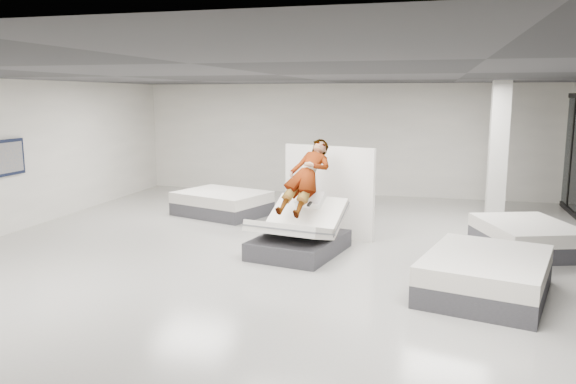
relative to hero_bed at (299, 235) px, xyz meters
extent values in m
plane|color=#ADABA3|center=(-0.25, -0.53, -0.35)|extent=(14.00, 14.00, 0.00)
plane|color=#28282A|center=(-0.25, -0.53, 2.85)|extent=(14.00, 14.00, 0.00)
cube|color=beige|center=(-0.25, 6.47, 1.25)|extent=(12.00, 0.04, 3.20)
cube|color=#3D3C42|center=(0.00, 0.01, -0.19)|extent=(1.71, 2.07, 0.32)
cube|color=white|center=(0.07, 0.34, 0.30)|extent=(1.52, 1.14, 0.65)
cube|color=slate|center=(0.07, 0.34, 0.30)|extent=(1.52, 1.07, 0.51)
cube|color=white|center=(-0.08, -0.40, 0.18)|extent=(1.53, 1.19, 0.42)
cube|color=slate|center=(-0.08, -0.40, 0.18)|extent=(1.54, 1.17, 0.26)
cube|color=white|center=(0.10, 0.48, 0.58)|extent=(0.57, 0.47, 0.30)
imported|color=slate|center=(0.06, 0.30, 0.84)|extent=(0.97, 1.65, 1.66)
cube|color=black|center=(0.21, -0.08, 0.60)|extent=(0.08, 0.15, 0.08)
cube|color=white|center=(0.26, 1.46, 0.58)|extent=(1.96, 0.75, 1.86)
cube|color=#3D3C42|center=(4.06, 1.24, -0.20)|extent=(2.02, 2.31, 0.29)
cube|color=white|center=(4.06, 1.24, 0.06)|extent=(2.02, 2.31, 0.24)
cube|color=#3D3C42|center=(3.12, -1.43, -0.19)|extent=(2.10, 2.48, 0.32)
cube|color=white|center=(3.12, -1.43, 0.11)|extent=(2.10, 2.48, 0.27)
cube|color=#3D3C42|center=(-2.60, 2.84, -0.20)|extent=(2.44, 2.12, 0.31)
cube|color=white|center=(-2.60, 2.84, 0.09)|extent=(2.44, 2.12, 0.26)
cube|color=silver|center=(3.75, 3.97, 1.25)|extent=(0.40, 0.40, 3.20)
cube|color=black|center=(-6.19, -0.03, 1.25)|extent=(0.05, 0.95, 0.75)
cube|color=gray|center=(-6.16, -0.03, 1.25)|extent=(0.02, 0.82, 0.62)
cube|color=black|center=(5.65, 5.47, 1.10)|extent=(0.09, 0.08, 2.80)
camera|label=1|loc=(2.31, -9.69, 2.52)|focal=35.00mm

